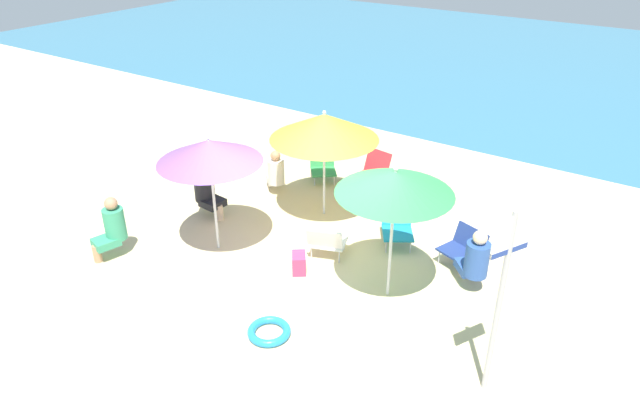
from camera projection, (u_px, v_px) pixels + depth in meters
ground_plane at (314, 268)px, 8.43m from camera, size 40.00×40.00×0.00m
sea_water at (551, 67)px, 18.38m from camera, size 40.00×16.00×0.01m
umbrella_green at (395, 182)px, 7.07m from camera, size 1.51×1.51×1.93m
umbrella_purple at (209, 151)px, 8.15m from camera, size 1.54×1.54×1.86m
umbrella_yellow at (324, 127)px, 9.13m from camera, size 1.78×1.78×1.86m
beach_chair_a at (374, 170)px, 10.63m from camera, size 0.60×0.61×0.68m
beach_chair_b at (327, 241)px, 8.52m from camera, size 0.69×0.69×0.59m
beach_chair_c at (323, 164)px, 10.98m from camera, size 0.72×0.74×0.62m
beach_chair_d at (397, 226)px, 8.92m from camera, size 0.71×0.74×0.56m
beach_chair_e at (464, 247)px, 8.36m from camera, size 0.69×0.66×0.57m
person_a at (276, 172)px, 10.41m from camera, size 0.51×0.51×0.84m
person_b at (206, 188)px, 9.62m from camera, size 0.57×0.37×0.98m
person_c at (112, 227)px, 8.52m from camera, size 0.40×0.54×0.96m
person_d at (475, 259)px, 7.78m from camera, size 0.53×0.54×0.95m
warning_sign at (503, 280)px, 5.69m from camera, size 0.24×0.44×2.24m
swim_ring at (269, 331)px, 7.12m from camera, size 0.54×0.54×0.10m
beach_bag at (299, 263)px, 8.28m from camera, size 0.33×0.35×0.29m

